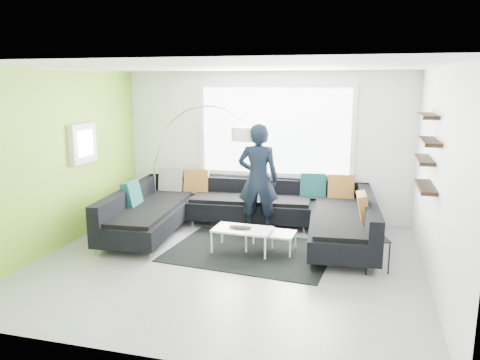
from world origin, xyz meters
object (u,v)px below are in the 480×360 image
coffee_table (257,240)px  person (258,179)px  sectional_sofa (243,215)px  arc_lamp (154,164)px  side_table (374,254)px  laptop (239,229)px

coffee_table → person: 1.23m
sectional_sofa → coffee_table: sectional_sofa is taller
arc_lamp → side_table: arc_lamp is taller
arc_lamp → person: 2.07m
person → laptop: 1.20m
side_table → laptop: 2.01m
laptop → arc_lamp: bearing=149.3°
coffee_table → side_table: side_table is taller
sectional_sofa → arc_lamp: 2.09m
sectional_sofa → side_table: size_ratio=9.46×
arc_lamp → side_table: bearing=-12.8°
sectional_sofa → arc_lamp: (-1.88, 0.59, 0.69)m
sectional_sofa → person: size_ratio=2.33×
side_table → laptop: side_table is taller
sectional_sofa → person: (0.17, 0.36, 0.55)m
sectional_sofa → laptop: bearing=-84.5°
arc_lamp → person: bearing=0.9°
sectional_sofa → side_table: 2.30m
arc_lamp → person: (2.05, -0.23, -0.14)m
side_table → laptop: size_ratio=1.35×
arc_lamp → side_table: 4.35m
side_table → sectional_sofa: bearing=157.7°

